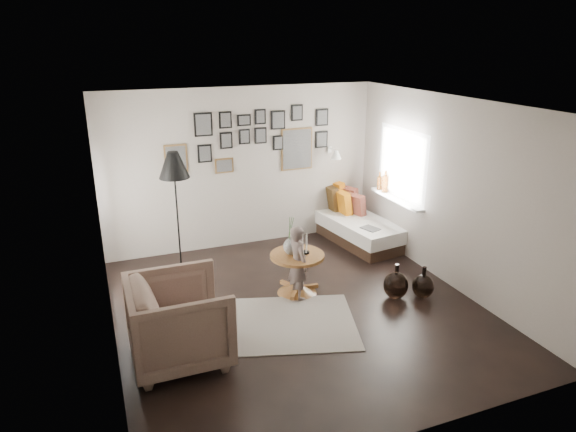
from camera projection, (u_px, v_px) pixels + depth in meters
name	position (u px, v px, depth m)	size (l,w,h in m)	color
ground	(299.00, 309.00, 6.62)	(4.80, 4.80, 0.00)	black
wall_back	(242.00, 169.00, 8.30)	(4.50, 4.50, 0.00)	#9E948A
wall_front	(416.00, 305.00, 4.08)	(4.50, 4.50, 0.00)	#9E948A
wall_left	(103.00, 239.00, 5.41)	(4.80, 4.80, 0.00)	#9E948A
wall_right	(452.00, 194.00, 6.97)	(4.80, 4.80, 0.00)	#9E948A
ceiling	(300.00, 104.00, 5.76)	(4.80, 4.80, 0.00)	white
door_left	(102.00, 225.00, 6.55)	(0.00, 2.14, 2.14)	white
window_right	(392.00, 194.00, 8.24)	(0.15, 1.32, 1.30)	white
gallery_wall	(259.00, 140.00, 8.23)	(2.74, 0.03, 1.08)	brown
wall_sconce	(336.00, 154.00, 8.54)	(0.18, 0.36, 0.16)	white
rug	(278.00, 323.00, 6.27)	(1.89, 1.32, 0.01)	beige
pedestal_table	(297.00, 275.00, 6.95)	(0.73, 0.73, 0.57)	brown
vase	(291.00, 243.00, 6.79)	(0.21, 0.21, 0.52)	black
candles	(305.00, 244.00, 6.84)	(0.12, 0.12, 0.27)	black
daybed	(354.00, 223.00, 8.80)	(1.05, 1.97, 0.91)	black
magazine_on_daybed	(370.00, 228.00, 8.17)	(0.21, 0.28, 0.01)	black
armchair	(180.00, 321.00, 5.44)	(1.01, 1.04, 0.94)	#725A4D
armchair_cushion	(181.00, 317.00, 5.49)	(0.43, 0.43, 0.11)	beige
floor_lamp	(174.00, 170.00, 7.08)	(0.43, 0.43, 1.83)	black
magazine_basket	(184.00, 346.00, 5.45)	(0.39, 0.39, 0.44)	black
demijohn_large	(396.00, 285.00, 6.83)	(0.33, 0.33, 0.49)	black
demijohn_small	(423.00, 286.00, 6.85)	(0.29, 0.29, 0.45)	black
child	(298.00, 263.00, 6.73)	(0.37, 0.25, 1.03)	brown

